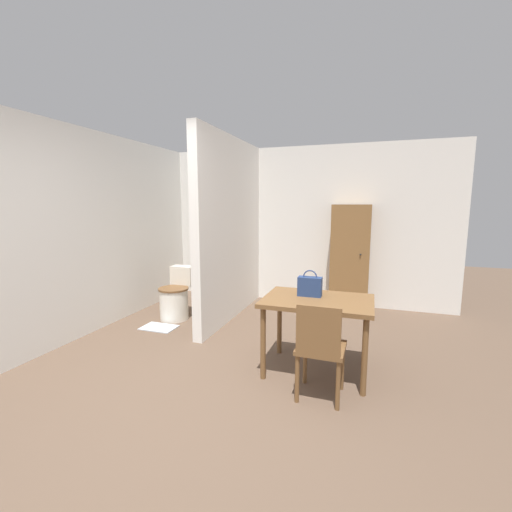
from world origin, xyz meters
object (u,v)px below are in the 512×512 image
Objects in this scene: handbag at (310,286)px; dining_table at (317,308)px; toilet at (176,298)px; wooden_cabinet at (350,258)px; wooden_chair at (320,347)px.

dining_table is at bearing -40.39° from handbag.
toilet is 2.63m from wooden_cabinet.
toilet is at bearing 157.04° from handbag.
wooden_cabinet is at bearing 89.54° from wooden_chair.
dining_table is 0.63× the size of wooden_cabinet.
toilet is at bearing 148.37° from wooden_chair.
handbag reaches higher than dining_table.
wooden_cabinet is (0.16, 2.16, 0.16)m from dining_table.
handbag is (-0.19, 0.55, 0.36)m from wooden_chair.
wooden_chair is 3.25× the size of handbag.
toilet is at bearing -151.79° from wooden_cabinet.
dining_table is 0.22m from handbag.
dining_table is 1.21× the size of wooden_chair.
toilet is (-2.22, 1.41, -0.16)m from wooden_chair.
wooden_cabinet reaches higher than toilet.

